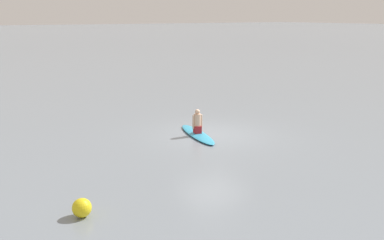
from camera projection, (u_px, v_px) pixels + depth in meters
ground_plane at (213, 135)px, 17.10m from camera, size 400.00×400.00×0.00m
surfboard at (197, 134)px, 16.97m from camera, size 3.16×1.32×0.11m
person_paddler at (197, 122)px, 16.85m from camera, size 0.36×0.41×0.94m
buoy_marker at (82, 208)px, 10.09m from camera, size 0.45×0.45×0.45m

